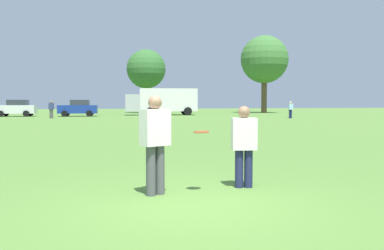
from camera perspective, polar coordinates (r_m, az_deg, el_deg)
ground_plane at (r=6.53m, az=-0.49°, el=-10.97°), size 181.73×181.73×0.00m
player_thrower at (r=7.12m, az=-5.07°, el=-1.94°), size 0.55×0.45×1.71m
player_defender at (r=7.78m, az=7.13°, el=-2.34°), size 0.49×0.33×1.52m
frisbee at (r=7.21m, az=1.28°, el=-0.98°), size 0.27×0.27×0.06m
traffic_cone at (r=16.11m, az=8.17°, el=-1.71°), size 0.32×0.32×0.48m
parked_car_mid_left at (r=49.40m, az=-22.94°, el=2.16°), size 4.33×2.47×1.82m
parked_car_center at (r=47.66m, az=-15.30°, el=2.27°), size 4.33×2.47×1.82m
box_truck at (r=50.25m, az=-4.01°, el=3.36°), size 8.66×3.44×3.18m
bystander_sideline_watcher at (r=41.49m, az=13.34°, el=2.18°), size 0.49×0.33×1.65m
bystander_far_jogger at (r=42.46m, az=-18.72°, el=2.16°), size 0.50×0.33×1.70m
tree_center_elm at (r=61.11m, az=-6.30°, el=7.60°), size 5.65×5.65×9.18m
tree_east_birch at (r=61.50m, az=9.89°, el=8.80°), size 6.86×6.86×11.14m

